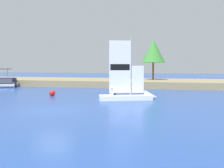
# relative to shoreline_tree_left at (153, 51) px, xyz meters

# --- Properties ---
(ground_plane) EXTENTS (200.00, 200.00, 0.00)m
(ground_plane) POSITION_rel_shoreline_tree_left_xyz_m (-4.29, -24.58, -5.23)
(ground_plane) COLOR #234793
(shore_bank) EXTENTS (80.00, 11.16, 0.91)m
(shore_bank) POSITION_rel_shoreline_tree_left_xyz_m (-4.29, -1.01, -4.78)
(shore_bank) COLOR #897A56
(shore_bank) RESTS_ON ground
(shoreline_tree_left) EXTENTS (3.60, 3.60, 6.07)m
(shoreline_tree_left) POSITION_rel_shoreline_tree_left_xyz_m (0.00, 0.00, 0.00)
(shoreline_tree_left) COLOR brown
(shoreline_tree_left) RESTS_ON shore_bank
(sailboat) EXTENTS (5.22, 3.08, 5.80)m
(sailboat) POSITION_rel_shoreline_tree_left_xyz_m (0.07, -17.83, -4.82)
(sailboat) COLOR white
(sailboat) RESTS_ON ground
(channel_buoy) EXTENTS (0.60, 0.60, 0.60)m
(channel_buoy) POSITION_rel_shoreline_tree_left_xyz_m (-8.24, -16.93, -4.94)
(channel_buoy) COLOR red
(channel_buoy) RESTS_ON ground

